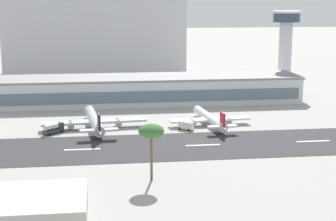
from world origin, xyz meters
TOP-DOWN VIEW (x-y plane):
  - ground_plane at (0.00, 0.00)m, footprint 1400.00×1400.00m
  - runway_strip at (0.00, -4.95)m, footprint 800.00×35.18m
  - runway_centreline_dash_3 at (-38.95, -4.95)m, footprint 12.00×1.20m
  - runway_centreline_dash_4 at (1.95, -4.95)m, footprint 12.00×1.20m
  - runway_centreline_dash_5 at (41.33, -4.95)m, footprint 12.00×1.20m
  - terminal_building at (-11.32, 75.02)m, footprint 150.07×27.94m
  - control_tower at (67.61, 101.36)m, footprint 15.35×15.35m
  - distant_hotel_block at (-33.44, 183.34)m, footprint 115.45×38.75m
  - airliner_black_tail_gate_0 at (-34.77, 23.74)m, footprint 40.61×45.16m
  - airliner_red_tail_gate_1 at (10.49, 23.25)m, footprint 32.76×39.59m
  - service_fuel_truck_0 at (-49.94, 18.13)m, footprint 7.86×7.84m
  - service_box_truck_1 at (-0.22, 17.70)m, footprint 5.94×5.94m
  - palm_tree_1 at (-19.24, -38.83)m, footprint 7.08×7.08m
  - foreground_hangar at (-55.77, -64.66)m, footprint 38.39×21.75m

SIDE VIEW (x-z plane):
  - ground_plane at x=0.00m, z-range 0.00..0.00m
  - runway_strip at x=0.00m, z-range 0.00..0.08m
  - runway_centreline_dash_3 at x=-38.95m, z-range 0.08..0.09m
  - runway_centreline_dash_4 at x=1.95m, z-range 0.08..0.09m
  - runway_centreline_dash_5 at x=41.33m, z-range 0.08..0.09m
  - service_box_truck_1 at x=-0.22m, z-range 0.16..3.41m
  - service_fuel_truck_0 at x=-49.94m, z-range 0.05..4.00m
  - airliner_red_tail_gate_1 at x=10.49m, z-range -1.50..6.77m
  - airliner_black_tail_gate_0 at x=-34.77m, z-range -1.71..7.72m
  - foreground_hangar at x=-55.77m, z-range 0.00..6.41m
  - terminal_building at x=-11.32m, z-range 0.00..12.62m
  - palm_tree_1 at x=-19.24m, z-range 5.79..21.73m
  - distant_hotel_block at x=-33.44m, z-range 0.00..48.75m
  - control_tower at x=67.61m, z-range 5.82..48.27m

